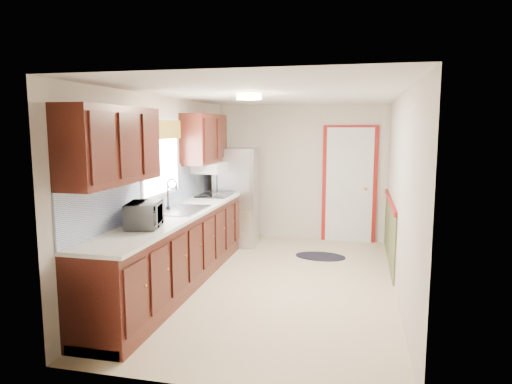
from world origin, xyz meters
The scene contains 8 objects.
room_shell centered at (0.00, 0.00, 1.20)m, with size 3.20×5.20×2.52m.
kitchen_run centered at (-1.24, -0.29, 0.81)m, with size 0.63×4.00×2.20m.
back_wall_trim centered at (0.99, 2.21, 0.89)m, with size 1.12×2.30×2.08m.
ceiling_fixture centered at (-0.30, -0.20, 2.36)m, with size 0.30×0.30×0.06m, color #FFD88C.
microwave centered at (-1.20, -1.22, 1.10)m, with size 0.49×0.27×0.33m, color white.
refrigerator centered at (-1.02, 1.83, 0.83)m, with size 0.74×0.72×1.66m.
rug centered at (0.46, 1.34, 0.01)m, with size 0.78×0.50×0.01m, color black.
cooktop centered at (-1.19, 1.13, 0.95)m, with size 0.48×0.57×0.02m, color black.
Camera 1 is at (1.02, -5.60, 1.99)m, focal length 32.00 mm.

